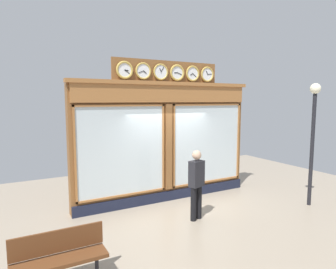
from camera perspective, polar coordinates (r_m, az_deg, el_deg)
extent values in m
plane|color=gray|center=(6.55, 12.61, -19.42)|extent=(14.00, 14.00, 0.00)
cube|color=brown|center=(8.41, -0.49, -1.73)|extent=(5.37, 0.30, 3.27)
cube|color=#191E33|center=(8.62, 0.07, -11.77)|extent=(5.37, 0.08, 0.28)
cube|color=#A56936|center=(8.16, 0.14, 7.90)|extent=(5.26, 0.08, 0.47)
cube|color=#A56936|center=(8.19, 0.07, 9.87)|extent=(5.48, 0.20, 0.10)
cube|color=silver|center=(9.02, 7.69, -1.76)|extent=(2.34, 0.02, 2.31)
cube|color=#A56936|center=(8.90, 7.89, 5.75)|extent=(2.44, 0.04, 0.05)
cube|color=#A56936|center=(9.24, 7.65, -9.02)|extent=(2.44, 0.04, 0.05)
cube|color=#A56936|center=(9.75, 13.41, -1.24)|extent=(0.05, 0.04, 2.41)
cube|color=#A56936|center=(8.35, 1.17, -2.37)|extent=(0.05, 0.04, 2.41)
cube|color=silver|center=(7.73, -8.88, -3.19)|extent=(2.34, 0.02, 2.31)
cube|color=#A56936|center=(7.60, -8.99, 5.58)|extent=(2.44, 0.04, 0.05)
cube|color=#A56936|center=(7.99, -8.68, -11.56)|extent=(2.44, 0.04, 0.05)
cube|color=#A56936|center=(7.39, -17.57, -3.86)|extent=(0.05, 0.04, 2.41)
cube|color=#A56936|center=(8.18, -0.96, -2.55)|extent=(0.05, 0.04, 2.41)
cube|color=brown|center=(8.27, 0.10, -2.46)|extent=(0.20, 0.10, 2.41)
cube|color=brown|center=(8.24, -0.07, 11.92)|extent=(3.19, 0.06, 0.63)
cylinder|color=white|center=(8.86, 7.61, 11.49)|extent=(0.36, 0.02, 0.36)
torus|color=gold|center=(8.86, 7.62, 11.50)|extent=(0.44, 0.05, 0.44)
cube|color=black|center=(8.84, 7.55, 11.79)|extent=(0.06, 0.01, 0.10)
cube|color=black|center=(8.90, 8.07, 11.51)|extent=(0.15, 0.01, 0.02)
sphere|color=black|center=(8.85, 7.68, 11.50)|extent=(0.02, 0.02, 0.02)
cylinder|color=white|center=(8.57, 4.79, 11.69)|extent=(0.36, 0.02, 0.36)
torus|color=gold|center=(8.57, 4.81, 11.70)|extent=(0.45, 0.05, 0.45)
cube|color=black|center=(8.53, 4.61, 11.55)|extent=(0.09, 0.01, 0.07)
cube|color=black|center=(8.59, 5.18, 11.35)|extent=(0.13, 0.01, 0.11)
sphere|color=black|center=(8.56, 4.86, 11.70)|extent=(0.02, 0.02, 0.02)
cylinder|color=white|center=(8.30, 1.79, 11.88)|extent=(0.36, 0.02, 0.36)
torus|color=gold|center=(8.30, 1.80, 11.88)|extent=(0.45, 0.06, 0.45)
cube|color=black|center=(8.26, 1.54, 11.88)|extent=(0.10, 0.01, 0.02)
cube|color=black|center=(8.32, 2.28, 11.69)|extent=(0.15, 0.01, 0.06)
sphere|color=black|center=(8.28, 1.85, 11.89)|extent=(0.02, 0.02, 0.02)
cylinder|color=white|center=(8.05, -1.42, 12.04)|extent=(0.36, 0.02, 0.36)
torus|color=gold|center=(8.05, -1.41, 12.04)|extent=(0.44, 0.04, 0.44)
cube|color=black|center=(8.04, -1.49, 12.38)|extent=(0.05, 0.01, 0.10)
cube|color=black|center=(8.07, -1.09, 12.49)|extent=(0.10, 0.01, 0.13)
sphere|color=black|center=(8.04, -1.36, 12.05)|extent=(0.02, 0.02, 0.02)
cylinder|color=white|center=(7.83, -4.82, 12.17)|extent=(0.36, 0.02, 0.36)
torus|color=gold|center=(7.83, -4.81, 12.17)|extent=(0.44, 0.05, 0.44)
cube|color=black|center=(7.83, -4.50, 11.96)|extent=(0.09, 0.01, 0.07)
cube|color=black|center=(7.79, -5.26, 11.99)|extent=(0.15, 0.01, 0.07)
sphere|color=black|center=(7.82, -4.77, 12.18)|extent=(0.02, 0.02, 0.02)
cylinder|color=white|center=(7.64, -8.41, 12.26)|extent=(0.36, 0.02, 0.36)
torus|color=gold|center=(7.63, -8.40, 12.27)|extent=(0.45, 0.06, 0.45)
cube|color=black|center=(7.64, -8.02, 12.21)|extent=(0.10, 0.01, 0.03)
cube|color=black|center=(7.64, -7.91, 11.94)|extent=(0.13, 0.01, 0.10)
sphere|color=black|center=(7.62, -8.36, 12.28)|extent=(0.02, 0.02, 0.02)
cylinder|color=black|center=(7.21, 4.96, -13.26)|extent=(0.14, 0.14, 0.82)
cylinder|color=black|center=(7.36, 5.99, -12.86)|extent=(0.14, 0.14, 0.82)
cube|color=#232328|center=(7.08, 5.55, -7.56)|extent=(0.41, 0.31, 0.62)
sphere|color=tan|center=(6.98, 5.59, -3.98)|extent=(0.22, 0.22, 0.22)
cylinder|color=black|center=(8.85, 26.10, -2.80)|extent=(0.10, 0.10, 3.03)
sphere|color=#F4EFCC|center=(8.75, 26.66, 7.96)|extent=(0.28, 0.28, 0.28)
cube|color=#5B3319|center=(5.10, -20.14, -22.02)|extent=(1.40, 0.40, 0.06)
cube|color=#5B3319|center=(5.14, -20.56, -18.79)|extent=(1.40, 0.04, 0.36)
cylinder|color=black|center=(5.30, -13.63, -23.40)|extent=(0.06, 0.06, 0.45)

